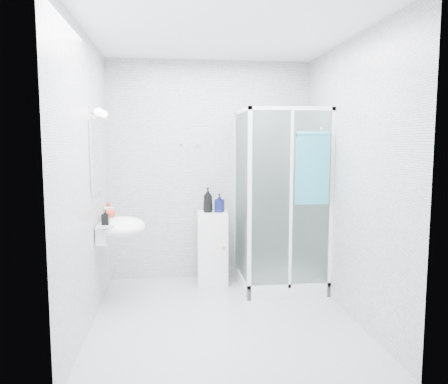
{
  "coord_description": "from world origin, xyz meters",
  "views": [
    {
      "loc": [
        -0.46,
        -3.92,
        1.64
      ],
      "look_at": [
        0.05,
        0.35,
        1.15
      ],
      "focal_mm": 35.0,
      "sensor_mm": 36.0,
      "label": 1
    }
  ],
  "objects": [
    {
      "name": "wall_hooks",
      "position": [
        -0.25,
        1.26,
        1.62
      ],
      "size": [
        0.23,
        0.06,
        0.03
      ],
      "color": "silver",
      "rests_on": "room"
    },
    {
      "name": "wall_basin",
      "position": [
        -0.99,
        0.45,
        0.8
      ],
      "size": [
        0.46,
        0.56,
        0.35
      ],
      "color": "white",
      "rests_on": "ground"
    },
    {
      "name": "vanity_lights",
      "position": [
        -1.14,
        0.45,
        1.92
      ],
      "size": [
        0.1,
        0.4,
        0.08
      ],
      "color": "silver",
      "rests_on": "room"
    },
    {
      "name": "mirror",
      "position": [
        -1.19,
        0.45,
        1.5
      ],
      "size": [
        0.02,
        0.6,
        0.7
      ],
      "primitive_type": "cube",
      "color": "white",
      "rests_on": "room"
    },
    {
      "name": "hand_towel",
      "position": [
        0.96,
        0.37,
        1.4
      ],
      "size": [
        0.35,
        0.05,
        0.74
      ],
      "color": "teal",
      "rests_on": "shower_enclosure"
    },
    {
      "name": "shampoo_bottle_a",
      "position": [
        -0.05,
        1.04,
        0.98
      ],
      "size": [
        0.13,
        0.13,
        0.29
      ],
      "primitive_type": "imported",
      "rotation": [
        0.0,
        0.0,
        -0.17
      ],
      "color": "black",
      "rests_on": "storage_cabinet"
    },
    {
      "name": "shower_enclosure",
      "position": [
        0.67,
        0.77,
        0.45
      ],
      "size": [
        0.9,
        0.95,
        2.0
      ],
      "color": "white",
      "rests_on": "ground"
    },
    {
      "name": "soap_dispenser_orange",
      "position": [
        -1.11,
        0.6,
        0.95
      ],
      "size": [
        0.17,
        0.17,
        0.17
      ],
      "primitive_type": "imported",
      "rotation": [
        0.0,
        0.0,
        -0.33
      ],
      "color": "red",
      "rests_on": "wall_basin"
    },
    {
      "name": "shampoo_bottle_b",
      "position": [
        0.08,
        1.04,
        0.95
      ],
      "size": [
        0.13,
        0.13,
        0.22
      ],
      "primitive_type": "imported",
      "rotation": [
        0.0,
        0.0,
        -0.37
      ],
      "color": "#0B0F42",
      "rests_on": "storage_cabinet"
    },
    {
      "name": "room",
      "position": [
        0.0,
        0.0,
        1.3
      ],
      "size": [
        2.4,
        2.6,
        2.6
      ],
      "color": "silver",
      "rests_on": "ground"
    },
    {
      "name": "soap_dispenser_black",
      "position": [
        -1.09,
        0.26,
        0.94
      ],
      "size": [
        0.07,
        0.07,
        0.15
      ],
      "primitive_type": "imported",
      "rotation": [
        0.0,
        0.0,
        -0.04
      ],
      "color": "black",
      "rests_on": "wall_basin"
    },
    {
      "name": "storage_cabinet",
      "position": [
        -0.0,
        1.03,
        0.42
      ],
      "size": [
        0.36,
        0.38,
        0.84
      ],
      "rotation": [
        0.0,
        0.0,
        -0.06
      ],
      "color": "white",
      "rests_on": "ground"
    }
  ]
}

